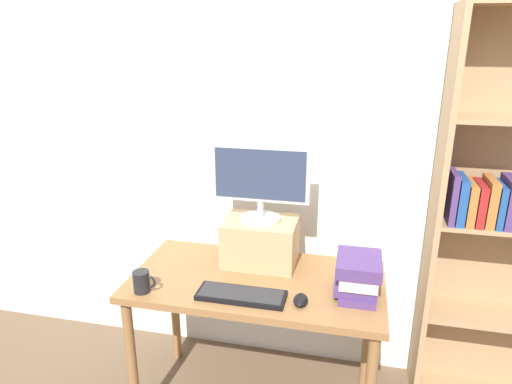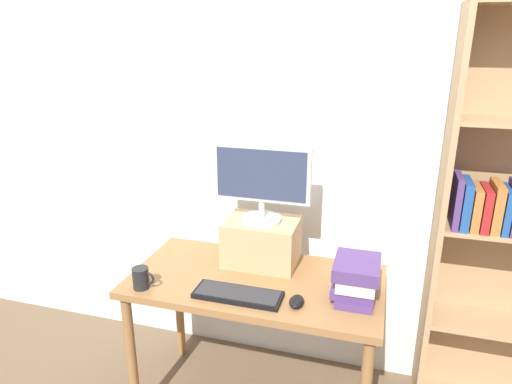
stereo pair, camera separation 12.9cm
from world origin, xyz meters
name	(u,v)px [view 1 (the left image)]	position (x,y,z in m)	size (l,w,h in m)	color
back_wall	(276,151)	(0.00, 0.50, 1.30)	(7.00, 0.08, 2.60)	silver
desk	(257,295)	(0.00, 0.00, 0.68)	(1.24, 0.65, 0.77)	olive
bookshelf_unit	(512,221)	(1.21, 0.35, 1.05)	(0.81, 0.28, 2.05)	tan
riser_box	(260,241)	(-0.02, 0.17, 0.89)	(0.37, 0.27, 0.24)	tan
computer_monitor	(261,180)	(-0.02, 0.17, 1.23)	(0.50, 0.20, 0.40)	#B7B7BA
keyboard	(241,295)	(-0.03, -0.19, 0.78)	(0.41, 0.15, 0.02)	black
computer_mouse	(301,300)	(0.24, -0.18, 0.79)	(0.06, 0.10, 0.04)	black
book_stack	(358,275)	(0.48, -0.04, 0.87)	(0.20, 0.26, 0.19)	#4C336B
coffee_mug	(142,282)	(-0.49, -0.24, 0.82)	(0.11, 0.08, 0.10)	black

